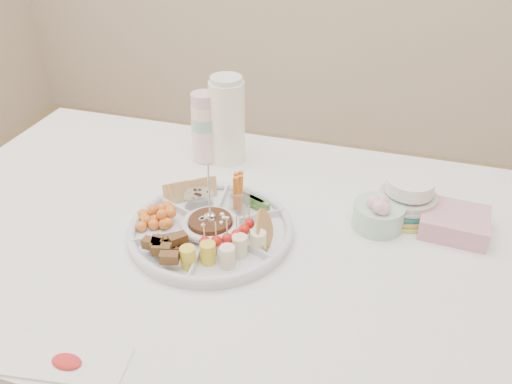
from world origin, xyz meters
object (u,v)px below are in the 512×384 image
(dining_table, at_px, (217,339))
(thermos, at_px, (227,119))
(plate_stack, at_px, (408,196))
(party_tray, at_px, (211,227))

(dining_table, distance_m, thermos, 0.61)
(plate_stack, bearing_deg, dining_table, -155.51)
(plate_stack, bearing_deg, thermos, 165.37)
(thermos, bearing_deg, dining_table, -77.74)
(party_tray, height_order, thermos, thermos)
(party_tray, bearing_deg, thermos, 102.98)
(thermos, distance_m, plate_stack, 0.54)
(dining_table, bearing_deg, plate_stack, 24.49)
(party_tray, bearing_deg, dining_table, 113.56)
(dining_table, relative_size, party_tray, 4.00)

